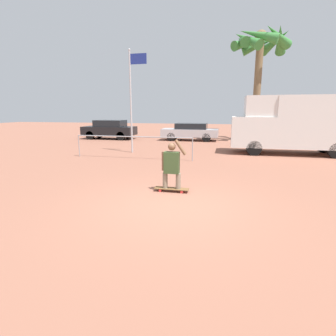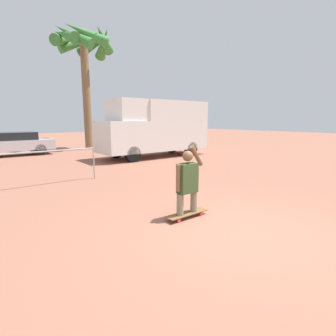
% 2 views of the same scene
% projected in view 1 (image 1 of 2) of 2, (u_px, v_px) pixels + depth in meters
% --- Properties ---
extents(ground_plane, '(80.00, 80.00, 0.00)m').
position_uv_depth(ground_plane, '(172.00, 205.00, 6.35)').
color(ground_plane, '#935B47').
extents(skateboard, '(0.98, 0.26, 0.10)m').
position_uv_depth(skateboard, '(172.00, 189.00, 7.43)').
color(skateboard, brown).
rests_on(skateboard, ground_plane).
extents(person_skateboarder, '(0.70, 0.22, 1.40)m').
position_uv_depth(person_skateboarder, '(172.00, 164.00, 7.27)').
color(person_skateboarder, gray).
rests_on(person_skateboarder, skateboard).
extents(camper_van, '(6.10, 2.03, 2.99)m').
position_uv_depth(camper_van, '(295.00, 123.00, 13.50)').
color(camper_van, black).
rests_on(camper_van, ground_plane).
extents(parked_car_silver, '(4.27, 1.72, 1.31)m').
position_uv_depth(parked_car_silver, '(190.00, 131.00, 20.06)').
color(parked_car_silver, black).
rests_on(parked_car_silver, ground_plane).
extents(parked_car_black, '(4.18, 1.76, 1.51)m').
position_uv_depth(parked_car_black, '(110.00, 129.00, 21.09)').
color(parked_car_black, black).
rests_on(parked_car_black, ground_plane).
extents(palm_tree_near_van, '(4.23, 4.20, 7.90)m').
position_uv_depth(palm_tree_near_van, '(260.00, 47.00, 18.39)').
color(palm_tree_near_van, brown).
rests_on(palm_tree_near_van, ground_plane).
extents(flagpole, '(0.96, 0.12, 5.34)m').
position_uv_depth(flagpole, '(132.00, 95.00, 13.73)').
color(flagpole, '#B7B7BC').
rests_on(flagpole, ground_plane).
extents(plaza_railing_segment, '(5.73, 0.05, 1.08)m').
position_uv_depth(plaza_railing_segment, '(133.00, 139.00, 12.34)').
color(plaza_railing_segment, '#99999E').
rests_on(plaza_railing_segment, ground_plane).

